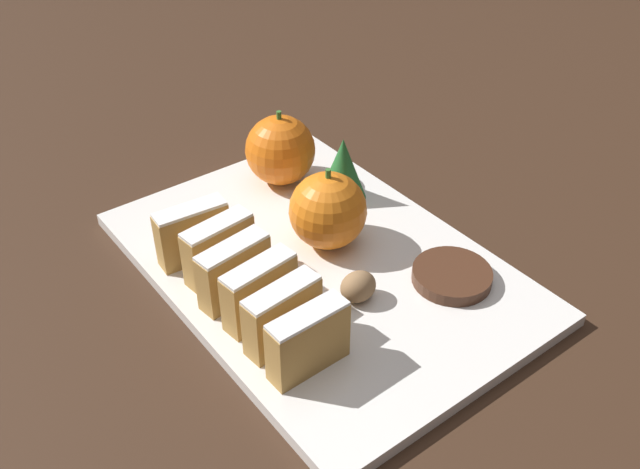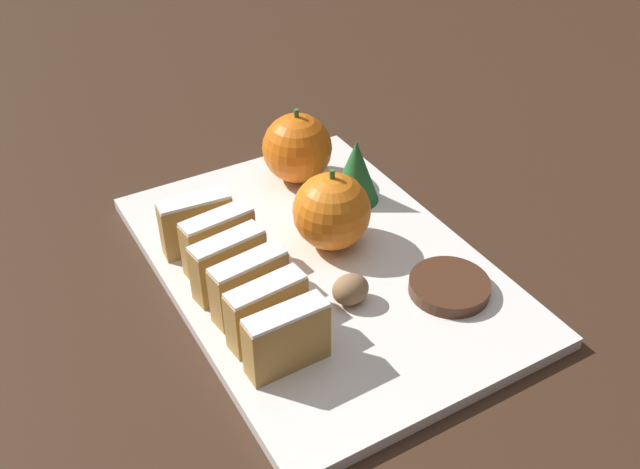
# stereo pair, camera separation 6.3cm
# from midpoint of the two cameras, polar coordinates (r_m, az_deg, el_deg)

# --- Properties ---
(ground_plane) EXTENTS (6.00, 6.00, 0.00)m
(ground_plane) POSITION_cam_midpoint_polar(r_m,az_deg,el_deg) (0.66, -2.75, -3.01)
(ground_plane) COLOR #382316
(serving_platter) EXTENTS (0.27, 0.39, 0.01)m
(serving_platter) POSITION_cam_midpoint_polar(r_m,az_deg,el_deg) (0.66, -2.77, -2.61)
(serving_platter) COLOR white
(serving_platter) RESTS_ON ground_plane
(stollen_slice_front) EXTENTS (0.07, 0.02, 0.06)m
(stollen_slice_front) POSITION_cam_midpoint_polar(r_m,az_deg,el_deg) (0.54, -4.36, -8.62)
(stollen_slice_front) COLOR #B28442
(stollen_slice_front) RESTS_ON serving_platter
(stollen_slice_second) EXTENTS (0.07, 0.03, 0.06)m
(stollen_slice_second) POSITION_cam_midpoint_polar(r_m,az_deg,el_deg) (0.56, -6.27, -6.58)
(stollen_slice_second) COLOR #B28442
(stollen_slice_second) RESTS_ON serving_platter
(stollen_slice_third) EXTENTS (0.07, 0.03, 0.06)m
(stollen_slice_third) POSITION_cam_midpoint_polar(r_m,az_deg,el_deg) (0.58, -7.96, -4.67)
(stollen_slice_third) COLOR #B28442
(stollen_slice_third) RESTS_ON serving_platter
(stollen_slice_fourth) EXTENTS (0.07, 0.03, 0.06)m
(stollen_slice_fourth) POSITION_cam_midpoint_polar(r_m,az_deg,el_deg) (0.61, -9.87, -3.05)
(stollen_slice_fourth) COLOR #B28442
(stollen_slice_fourth) RESTS_ON serving_platter
(stollen_slice_fifth) EXTENTS (0.07, 0.03, 0.06)m
(stollen_slice_fifth) POSITION_cam_midpoint_polar(r_m,az_deg,el_deg) (0.63, -10.95, -1.26)
(stollen_slice_fifth) COLOR #B28442
(stollen_slice_fifth) RESTS_ON serving_platter
(stollen_slice_sixth) EXTENTS (0.07, 0.03, 0.06)m
(stollen_slice_sixth) POSITION_cam_midpoint_polar(r_m,az_deg,el_deg) (0.66, -12.90, -0.01)
(stollen_slice_sixth) COLOR #B28442
(stollen_slice_sixth) RESTS_ON serving_platter
(orange_near) EXTENTS (0.07, 0.07, 0.08)m
(orange_near) POSITION_cam_midpoint_polar(r_m,az_deg,el_deg) (0.75, -5.64, 6.66)
(orange_near) COLOR orange
(orange_near) RESTS_ON serving_platter
(orange_far) EXTENTS (0.07, 0.07, 0.08)m
(orange_far) POSITION_cam_midpoint_polar(r_m,az_deg,el_deg) (0.65, -2.15, 1.83)
(orange_far) COLOR orange
(orange_far) RESTS_ON serving_platter
(walnut) EXTENTS (0.03, 0.03, 0.03)m
(walnut) POSITION_cam_midpoint_polar(r_m,az_deg,el_deg) (0.60, 0.07, -4.31)
(walnut) COLOR #8E6B47
(walnut) RESTS_ON serving_platter
(chocolate_cookie) EXTENTS (0.07, 0.07, 0.01)m
(chocolate_cookie) POSITION_cam_midpoint_polar(r_m,az_deg,el_deg) (0.63, 7.71, -3.40)
(chocolate_cookie) COLOR #472819
(chocolate_cookie) RESTS_ON serving_platter
(evergreen_sprig) EXTENTS (0.05, 0.05, 0.07)m
(evergreen_sprig) POSITION_cam_midpoint_polar(r_m,az_deg,el_deg) (0.72, -0.71, 5.19)
(evergreen_sprig) COLOR #23662D
(evergreen_sprig) RESTS_ON serving_platter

